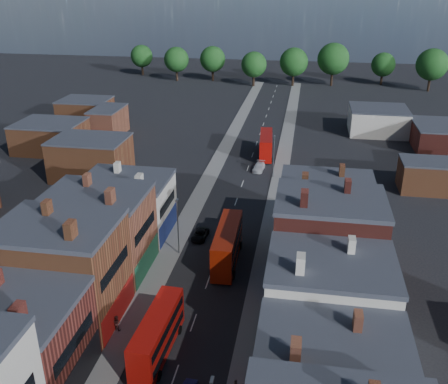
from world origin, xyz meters
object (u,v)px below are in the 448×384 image
(bus_0, at_px, (157,334))
(car_2, at_px, (200,235))
(ped_1, at_px, (117,323))
(bus_1, at_px, (227,244))
(car_3, at_px, (259,167))
(bus_2, at_px, (266,145))

(bus_0, xyz_separation_m, car_2, (-0.92, 23.98, -1.84))
(bus_0, bearing_deg, ped_1, 155.89)
(bus_1, bearing_deg, bus_0, -103.64)
(car_3, bearing_deg, bus_2, 90.33)
(car_2, distance_m, ped_1, 21.77)
(bus_1, height_order, bus_2, bus_1)
(car_2, bearing_deg, bus_1, -46.70)
(bus_1, relative_size, car_3, 2.45)
(bus_0, height_order, bus_2, bus_2)
(ped_1, bearing_deg, car_3, -85.31)
(bus_0, xyz_separation_m, bus_2, (5.14, 60.88, 0.12))
(bus_2, bearing_deg, ped_1, -104.71)
(car_2, distance_m, car_3, 29.05)
(bus_2, relative_size, car_2, 2.66)
(car_2, bearing_deg, bus_2, 83.59)
(bus_2, distance_m, car_3, 8.59)
(ped_1, bearing_deg, car_2, -85.74)
(bus_0, distance_m, ped_1, 6.13)
(car_3, bearing_deg, bus_0, -90.92)
(bus_1, distance_m, car_3, 34.34)
(car_2, bearing_deg, bus_0, -84.90)
(bus_1, relative_size, car_2, 2.79)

